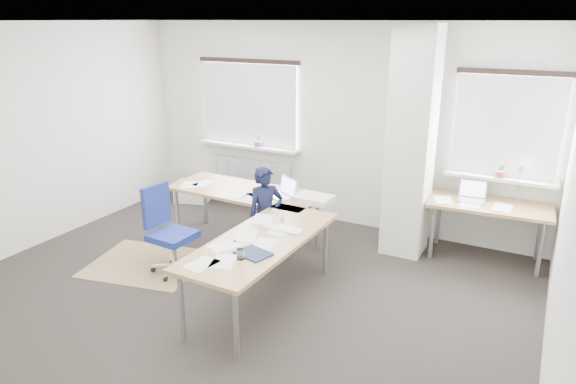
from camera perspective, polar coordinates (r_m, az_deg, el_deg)
The scene contains 8 objects.
ground at distance 5.69m, azimuth -5.95°, elevation -11.15°, with size 6.00×6.00×0.00m, color black.
room_shell at distance 5.33m, azimuth -2.23°, elevation 7.07°, with size 6.04×5.04×2.82m.
floor_mat at distance 6.52m, azimuth -15.46°, elevation -7.66°, with size 1.30×1.10×0.01m, color #90754E.
white_crate at distance 8.48m, azimuth -10.54°, elevation 0.08°, with size 0.53×0.37×0.32m, color white.
desk_main at distance 5.88m, azimuth -3.54°, elevation -2.54°, with size 2.40×2.66×0.96m.
desk_side at distance 6.60m, azimuth 21.51°, elevation -1.52°, with size 1.44×0.79×1.22m.
task_chair at distance 6.15m, azimuth -12.84°, elevation -6.12°, with size 0.56×0.56×1.03m.
person at distance 6.10m, azimuth -2.50°, elevation -2.68°, with size 0.44×0.29×1.20m, color black.
Camera 1 is at (2.80, -4.07, 2.82)m, focal length 32.00 mm.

